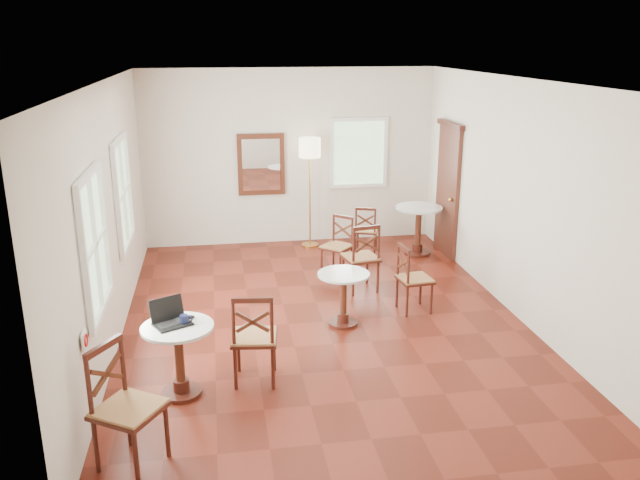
# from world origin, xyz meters

# --- Properties ---
(ground) EXTENTS (7.00, 7.00, 0.00)m
(ground) POSITION_xyz_m (0.00, 0.00, 0.00)
(ground) COLOR #5E1B10
(ground) RESTS_ON ground
(room_shell) EXTENTS (5.02, 7.02, 3.01)m
(room_shell) POSITION_xyz_m (-0.06, 0.27, 1.89)
(room_shell) COLOR beige
(room_shell) RESTS_ON ground
(cafe_table_near) EXTENTS (0.72, 0.72, 0.76)m
(cafe_table_near) POSITION_xyz_m (-1.72, -1.50, 0.47)
(cafe_table_near) COLOR #401810
(cafe_table_near) RESTS_ON ground
(cafe_table_mid) EXTENTS (0.65, 0.65, 0.69)m
(cafe_table_mid) POSITION_xyz_m (0.23, -0.11, 0.42)
(cafe_table_mid) COLOR #401810
(cafe_table_mid) RESTS_ON ground
(cafe_table_back) EXTENTS (0.77, 0.77, 0.81)m
(cafe_table_back) POSITION_xyz_m (2.00, 2.43, 0.50)
(cafe_table_back) COLOR #401810
(cafe_table_back) RESTS_ON ground
(chair_near_a) EXTENTS (0.52, 0.52, 1.01)m
(chair_near_a) POSITION_xyz_m (-0.96, -1.36, 0.50)
(chair_near_a) COLOR #401810
(chair_near_a) RESTS_ON ground
(chair_near_b) EXTENTS (0.69, 0.69, 1.09)m
(chair_near_b) POSITION_xyz_m (-2.10, -2.57, 0.54)
(chair_near_b) COLOR #401810
(chair_near_b) RESTS_ON ground
(chair_mid_a) EXTENTS (0.54, 0.54, 1.00)m
(chair_mid_a) POSITION_xyz_m (0.70, 0.97, 0.50)
(chair_mid_a) COLOR #401810
(chair_mid_a) RESTS_ON ground
(chair_mid_b) EXTENTS (0.46, 0.46, 0.91)m
(chair_mid_b) POSITION_xyz_m (1.21, 0.16, 0.45)
(chair_mid_b) COLOR #401810
(chair_mid_b) RESTS_ON ground
(chair_back_a) EXTENTS (0.49, 0.49, 0.83)m
(chair_back_a) POSITION_xyz_m (1.15, 2.58, 0.41)
(chair_back_a) COLOR #401810
(chair_back_a) RESTS_ON ground
(chair_back_b) EXTENTS (0.58, 0.58, 0.89)m
(chair_back_b) POSITION_xyz_m (0.51, 1.73, 0.44)
(chair_back_b) COLOR #401810
(chair_back_b) RESTS_ON ground
(floor_lamp) EXTENTS (0.37, 0.37, 1.88)m
(floor_lamp) POSITION_xyz_m (0.29, 3.15, 1.59)
(floor_lamp) COLOR #BF8C3F
(floor_lamp) RESTS_ON ground
(laptop) EXTENTS (0.44, 0.41, 0.25)m
(laptop) POSITION_xyz_m (-1.79, -1.43, 0.82)
(laptop) COLOR black
(laptop) RESTS_ON cafe_table_near
(mouse) EXTENTS (0.11, 0.09, 0.04)m
(mouse) POSITION_xyz_m (-1.60, -1.35, 0.78)
(mouse) COLOR black
(mouse) RESTS_ON cafe_table_near
(navy_mug) EXTENTS (0.12, 0.08, 0.10)m
(navy_mug) POSITION_xyz_m (-1.65, -1.47, 0.81)
(navy_mug) COLOR black
(navy_mug) RESTS_ON cafe_table_near
(water_glass) EXTENTS (0.05, 0.05, 0.09)m
(water_glass) POSITION_xyz_m (-1.71, -1.51, 0.80)
(water_glass) COLOR white
(water_glass) RESTS_ON cafe_table_near
(power_adapter) EXTENTS (0.11, 0.07, 0.05)m
(power_adapter) POSITION_xyz_m (-1.95, -1.74, 0.02)
(power_adapter) COLOR black
(power_adapter) RESTS_ON ground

